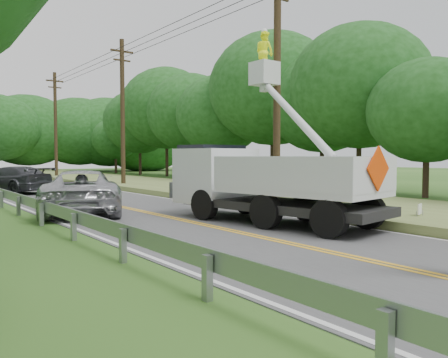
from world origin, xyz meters
TOP-DOWN VIEW (x-y plane):
  - ground at (0.00, 0.00)m, footprint 140.00×140.00m
  - road at (0.00, 14.00)m, footprint 7.20×96.00m
  - guardrail at (-4.02, 14.91)m, footprint 0.18×48.00m
  - utility_poles at (5.00, 17.02)m, footprint 1.60×43.30m
  - tall_grass_verge at (7.10, 14.00)m, footprint 7.00×96.00m
  - treeline_right at (15.74, 24.60)m, footprint 11.06×54.81m
  - bucket_truck at (2.03, 7.18)m, footprint 4.47×7.59m
  - suv_silver at (-2.00, 12.25)m, footprint 4.64×6.42m
  - suv_darkgrey at (-2.07, 23.71)m, footprint 4.10×5.75m
  - yard_sign at (5.41, 2.97)m, footprint 0.45×0.17m

SIDE VIEW (x-z plane):
  - ground at x=0.00m, z-range 0.00..0.00m
  - road at x=0.00m, z-range 0.00..0.02m
  - tall_grass_verge at x=7.10m, z-range 0.00..0.30m
  - yard_sign at x=5.41m, z-range 0.14..0.82m
  - guardrail at x=-4.02m, z-range 0.17..0.94m
  - suv_darkgrey at x=-2.07m, z-range 0.02..1.57m
  - suv_silver at x=-2.00m, z-range 0.02..1.64m
  - bucket_truck at x=2.03m, z-range -1.94..5.16m
  - utility_poles at x=5.00m, z-range 0.27..10.27m
  - treeline_right at x=15.74m, z-range 0.48..12.29m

